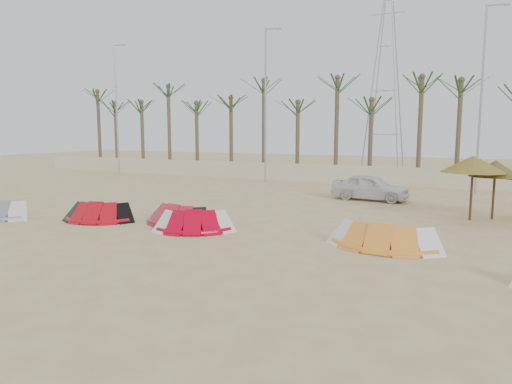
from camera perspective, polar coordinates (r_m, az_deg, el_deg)
The scene contains 15 objects.
ground at distance 13.62m, azimuth -11.17°, elevation -8.44°, with size 120.00×120.00×0.00m, color #DDC383.
boundary_wall at distance 33.52m, azimuth 11.99°, elevation 2.14°, with size 60.00×0.30×1.30m, color beige.
palm_line at distance 34.80m, azimuth 13.95°, elevation 11.83°, with size 52.00×4.00×7.70m.
lamp_a at distance 41.33m, azimuth -16.99°, elevation 10.08°, with size 1.25×0.14×11.00m.
lamp_b at distance 33.51m, azimuth 1.25°, elevation 11.06°, with size 1.25×0.14×11.00m.
lamp_c at distance 30.50m, azimuth 26.40°, elevation 10.64°, with size 1.25×0.14×11.00m.
pylon at distance 39.22m, azimuth 15.49°, elevation 1.85°, with size 3.00×3.00×14.00m, color #A5A8AD, non-canonical shape.
kite_grey at distance 22.79m, azimuth -29.36°, elevation -1.75°, with size 3.40×1.93×0.90m.
kite_red_left at distance 20.23m, azimuth -18.58°, elevation -2.24°, with size 3.28×2.24×0.90m.
kite_red_mid at distance 18.76m, azimuth -9.46°, elevation -2.69°, with size 3.09×1.76×0.90m.
kite_red_right at distance 17.40m, azimuth -7.21°, elevation -3.45°, with size 3.38×2.52×0.90m.
kite_orange at distance 15.42m, azimuth 15.81°, elevation -5.10°, with size 3.57×1.73×0.90m.
parasol_left at distance 21.74m, azimuth 27.74°, elevation 2.60°, with size 2.11×2.11×2.53m.
parasol_mid at distance 21.03m, azimuth 25.51°, elevation 3.16°, with size 2.58×2.58×2.73m.
car at distance 25.63m, azimuth 14.12°, elevation 0.58°, with size 1.67×4.14×1.41m, color white.
Camera 1 is at (7.93, -10.43, 3.72)m, focal length 32.00 mm.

